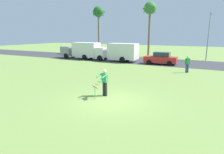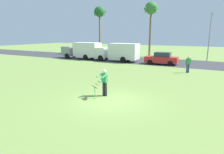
# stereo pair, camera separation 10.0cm
# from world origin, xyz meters

# --- Properties ---
(ground_plane) EXTENTS (120.00, 120.00, 0.00)m
(ground_plane) POSITION_xyz_m (0.00, 0.00, 0.00)
(ground_plane) COLOR olive
(road_strip) EXTENTS (120.00, 8.00, 0.01)m
(road_strip) POSITION_xyz_m (0.00, 18.29, 0.01)
(road_strip) COLOR #38383D
(road_strip) RESTS_ON ground
(person_kite_flyer) EXTENTS (0.62, 0.71, 1.73)m
(person_kite_flyer) POSITION_xyz_m (-0.82, 0.67, 0.95)
(person_kite_flyer) COLOR #26262B
(person_kite_flyer) RESTS_ON ground
(kite_held) EXTENTS (0.64, 0.73, 1.23)m
(kite_held) POSITION_xyz_m (-0.96, -0.01, 0.84)
(kite_held) COLOR blue
(kite_held) RESTS_ON ground
(parked_truck_grey_van) EXTENTS (6.71, 2.14, 2.62)m
(parked_truck_grey_van) POSITION_xyz_m (-13.67, 15.89, 1.41)
(parked_truck_grey_van) COLOR gray
(parked_truck_grey_van) RESTS_ON ground
(parked_truck_white_box) EXTENTS (6.72, 2.17, 2.62)m
(parked_truck_white_box) POSITION_xyz_m (-7.25, 15.89, 1.41)
(parked_truck_white_box) COLOR silver
(parked_truck_white_box) RESTS_ON ground
(parked_car_red) EXTENTS (4.26, 1.95, 1.60)m
(parked_car_red) POSITION_xyz_m (-0.94, 15.89, 0.77)
(parked_car_red) COLOR red
(parked_car_red) RESTS_ON ground
(palm_tree_left_near) EXTENTS (2.58, 2.71, 9.35)m
(palm_tree_left_near) POSITION_xyz_m (-15.99, 25.00, 7.86)
(palm_tree_left_near) COLOR brown
(palm_tree_left_near) RESTS_ON ground
(palm_tree_right_near) EXTENTS (2.58, 2.71, 9.31)m
(palm_tree_right_near) POSITION_xyz_m (-5.16, 24.07, 7.83)
(palm_tree_right_near) COLOR brown
(palm_tree_right_near) RESTS_ON ground
(streetlight_pole) EXTENTS (0.24, 1.65, 7.00)m
(streetlight_pole) POSITION_xyz_m (4.24, 22.87, 4.00)
(streetlight_pole) COLOR #9E9EA3
(streetlight_pole) RESTS_ON ground
(person_walker_near) EXTENTS (0.48, 0.39, 1.73)m
(person_walker_near) POSITION_xyz_m (2.90, 11.37, 0.93)
(person_walker_near) COLOR #384772
(person_walker_near) RESTS_ON ground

